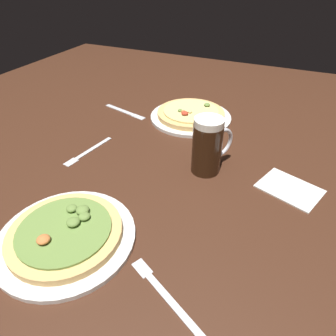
% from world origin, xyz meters
% --- Properties ---
extents(ground_plane, '(2.40, 2.40, 0.03)m').
position_xyz_m(ground_plane, '(0.00, 0.00, -0.01)').
color(ground_plane, '#3D2114').
extents(pizza_plate_near, '(0.32, 0.32, 0.05)m').
position_xyz_m(pizza_plate_near, '(-0.11, -0.33, 0.02)').
color(pizza_plate_near, silver).
rests_on(pizza_plate_near, ground_plane).
extents(pizza_plate_far, '(0.32, 0.32, 0.05)m').
position_xyz_m(pizza_plate_far, '(-0.07, 0.37, 0.02)').
color(pizza_plate_far, silver).
rests_on(pizza_plate_far, ground_plane).
extents(beer_mug_dark, '(0.10, 0.14, 0.17)m').
position_xyz_m(beer_mug_dark, '(0.10, 0.07, 0.08)').
color(beer_mug_dark, black).
rests_on(beer_mug_dark, ground_plane).
extents(ramekin_butter, '(0.05, 0.05, 0.04)m').
position_xyz_m(ramekin_butter, '(0.07, 0.20, 0.02)').
color(ramekin_butter, white).
rests_on(ramekin_butter, ground_plane).
extents(napkin_folded, '(0.19, 0.17, 0.01)m').
position_xyz_m(napkin_folded, '(0.34, 0.07, 0.00)').
color(napkin_folded, silver).
rests_on(napkin_folded, ground_plane).
extents(fork_left, '(0.21, 0.12, 0.01)m').
position_xyz_m(fork_left, '(0.16, -0.36, 0.00)').
color(fork_left, silver).
rests_on(fork_left, ground_plane).
extents(knife_right, '(0.21, 0.07, 0.01)m').
position_xyz_m(knife_right, '(-0.34, 0.31, 0.00)').
color(knife_right, silver).
rests_on(knife_right, ground_plane).
extents(fork_spare, '(0.05, 0.20, 0.01)m').
position_xyz_m(fork_spare, '(-0.29, -0.00, 0.00)').
color(fork_spare, silver).
rests_on(fork_spare, ground_plane).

